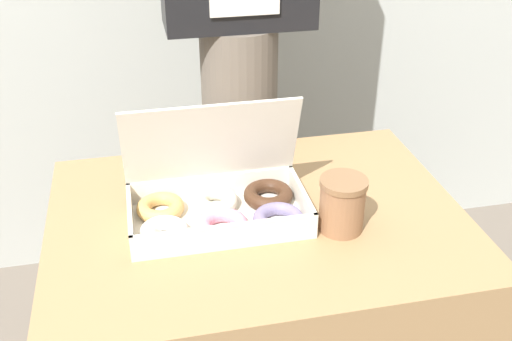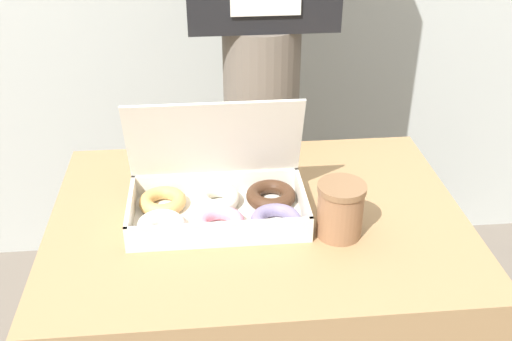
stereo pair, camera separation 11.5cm
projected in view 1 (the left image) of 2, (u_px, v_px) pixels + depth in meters
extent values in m
cube|color=silver|center=(219.00, 220.00, 1.19)|extent=(0.35, 0.19, 0.01)
cube|color=silver|center=(131.00, 219.00, 1.15)|extent=(0.01, 0.19, 0.05)
cube|color=silver|center=(302.00, 199.00, 1.21)|extent=(0.01, 0.19, 0.05)
cube|color=silver|center=(226.00, 236.00, 1.10)|extent=(0.35, 0.01, 0.05)
cube|color=silver|center=(212.00, 185.00, 1.25)|extent=(0.35, 0.01, 0.05)
cube|color=silver|center=(211.00, 142.00, 1.17)|extent=(0.35, 0.06, 0.18)
torus|color=white|center=(164.00, 232.00, 1.12)|extent=(0.11, 0.11, 0.03)
torus|color=tan|center=(160.00, 208.00, 1.20)|extent=(0.13, 0.13, 0.03)
torus|color=pink|center=(222.00, 225.00, 1.14)|extent=(0.11, 0.11, 0.03)
torus|color=silver|center=(215.00, 201.00, 1.22)|extent=(0.12, 0.12, 0.03)
torus|color=slate|center=(278.00, 219.00, 1.16)|extent=(0.14, 0.14, 0.03)
torus|color=#422819|center=(268.00, 195.00, 1.24)|extent=(0.14, 0.14, 0.03)
cylinder|color=#8C6042|center=(342.00, 207.00, 1.15)|extent=(0.09, 0.09, 0.10)
cylinder|color=brown|center=(344.00, 183.00, 1.12)|extent=(0.09, 0.09, 0.01)
cylinder|color=#665B51|center=(241.00, 186.00, 1.78)|extent=(0.21, 0.21, 0.97)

